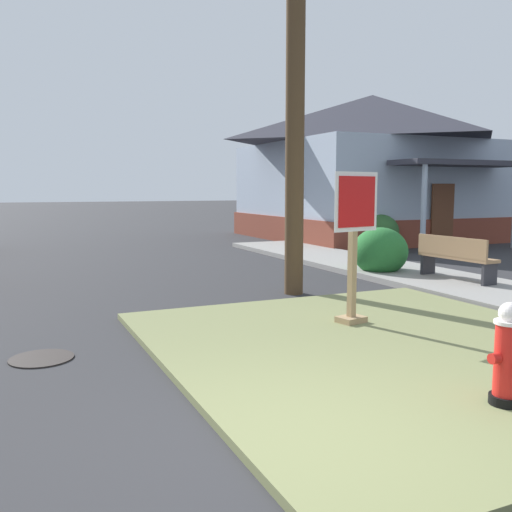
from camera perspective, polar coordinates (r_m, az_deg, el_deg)
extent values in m
plane|color=#2B2B2D|center=(4.22, 3.51, -19.78)|extent=(160.00, 160.00, 0.00)
cube|color=olive|center=(6.78, 13.68, -9.15)|extent=(5.24, 5.94, 0.08)
cube|color=gray|center=(12.13, 16.55, -2.07)|extent=(2.20, 15.74, 0.12)
cylinder|color=black|center=(5.31, 24.15, -13.25)|extent=(0.28, 0.28, 0.08)
cylinder|color=red|center=(5.20, 24.34, -9.65)|extent=(0.22, 0.22, 0.61)
cylinder|color=silver|center=(5.12, 24.52, -6.19)|extent=(0.25, 0.25, 0.03)
sphere|color=silver|center=(5.10, 24.56, -5.36)|extent=(0.19, 0.19, 0.19)
cube|color=silver|center=(5.09, 24.60, -4.59)|extent=(0.04, 0.04, 0.04)
cylinder|color=red|center=(5.08, 23.22, -9.61)|extent=(0.08, 0.09, 0.09)
cube|color=#A3845B|center=(7.60, 9.84, 0.54)|extent=(0.11, 0.11, 1.97)
cube|color=#A3845B|center=(7.76, 9.70, -6.40)|extent=(0.41, 0.35, 0.08)
cube|color=white|center=(7.52, 10.23, 5.48)|extent=(0.77, 0.17, 0.79)
cube|color=red|center=(7.51, 10.30, 5.48)|extent=(0.66, 0.15, 0.67)
cylinder|color=black|center=(6.77, -21.08, -9.74)|extent=(0.70, 0.70, 0.02)
cube|color=#93704C|center=(11.59, 19.88, -0.11)|extent=(0.50, 1.72, 0.06)
cube|color=#93704C|center=(11.44, 19.32, 0.93)|extent=(0.15, 1.70, 0.38)
cube|color=#2D2D33|center=(11.12, 22.75, -1.74)|extent=(0.36, 0.08, 0.41)
cube|color=#2D2D33|center=(12.15, 17.17, -0.82)|extent=(0.36, 0.08, 0.41)
cylinder|color=#4C3823|center=(10.28, 4.07, 20.92)|extent=(0.33, 0.33, 8.77)
cube|color=brown|center=(22.26, 11.51, 3.06)|extent=(8.21, 7.91, 0.90)
cube|color=#9EADC1|center=(22.21, 11.62, 7.64)|extent=(8.05, 7.75, 2.66)
pyramid|color=#33333D|center=(22.36, 11.77, 13.45)|extent=(8.62, 8.31, 1.87)
cube|color=#33333D|center=(18.65, 20.14, 8.89)|extent=(4.52, 1.40, 0.16)
cylinder|color=#9EADC1|center=(16.99, 16.77, 4.74)|extent=(0.16, 0.16, 2.67)
cube|color=brown|center=(19.14, 18.52, 4.03)|extent=(0.90, 0.06, 2.00)
ellipsoid|color=#2E5D2C|center=(17.72, 12.63, 2.39)|extent=(1.13, 1.13, 1.10)
ellipsoid|color=#266D2F|center=(12.48, 12.58, 0.46)|extent=(1.20, 1.20, 1.05)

